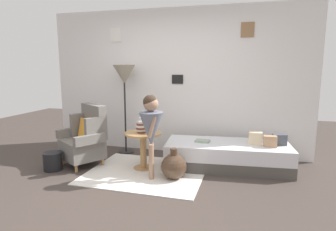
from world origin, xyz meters
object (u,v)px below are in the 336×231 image
armchair (86,138)px  daybed (227,155)px  book_on_daybed (202,141)px  magazine_basket (53,161)px  person_child (151,125)px  vase_striped (141,127)px  side_table (143,143)px  demijohn_near (174,166)px  floor_lamp (124,78)px

armchair → daybed: bearing=11.6°
book_on_daybed → magazine_basket: 2.34m
daybed → book_on_daybed: bearing=-173.0°
person_child → magazine_basket: (-1.57, -0.10, -0.63)m
armchair → daybed: (2.23, 0.46, -0.24)m
armchair → vase_striped: armchair is taller
armchair → daybed: size_ratio=0.49×
daybed → side_table: size_ratio=3.39×
demijohn_near → floor_lamp: bearing=139.9°
side_table → magazine_basket: 1.42m
armchair → magazine_basket: bearing=-131.7°
magazine_basket → demijohn_near: bearing=5.2°
person_child → book_on_daybed: person_child is taller
armchair → person_child: 1.30m
daybed → magazine_basket: (-2.58, -0.85, -0.06)m
armchair → vase_striped: bearing=0.9°
floor_lamp → person_child: floor_lamp is taller
daybed → magazine_basket: 2.71m
magazine_basket → book_on_daybed: bearing=20.1°
demijohn_near → magazine_basket: size_ratio=1.60×
book_on_daybed → demijohn_near: (-0.30, -0.63, -0.23)m
book_on_daybed → armchair: bearing=-167.4°
floor_lamp → vase_striped: bearing=-51.4°
vase_striped → side_table: bearing=66.0°
book_on_daybed → magazine_basket: size_ratio=0.79×
armchair → floor_lamp: floor_lamp is taller
demijohn_near → armchair: bearing=171.8°
vase_striped → magazine_basket: vase_striped is taller
book_on_daybed → magazine_basket: bearing=-159.9°
demijohn_near → magazine_basket: demijohn_near is taller
armchair → demijohn_near: size_ratio=2.17×
person_child → book_on_daybed: (0.61, 0.70, -0.36)m
armchair → floor_lamp: size_ratio=0.60×
person_child → book_on_daybed: bearing=48.8°
armchair → side_table: size_ratio=1.67×
daybed → vase_striped: 1.42m
daybed → demijohn_near: (-0.69, -0.68, -0.01)m
armchair → book_on_daybed: 1.88m
demijohn_near → book_on_daybed: bearing=64.4°
daybed → book_on_daybed: 0.45m
demijohn_near → magazine_basket: bearing=-174.8°
daybed → magazine_basket: size_ratio=7.04×
vase_striped → person_child: 0.42m
daybed → book_on_daybed: book_on_daybed is taller
vase_striped → demijohn_near: bearing=-22.3°
book_on_daybed → demijohn_near: size_ratio=0.49×
magazine_basket → armchair: bearing=48.3°
side_table → floor_lamp: (-0.62, 0.73, 0.97)m
armchair → person_child: size_ratio=0.81×
floor_lamp → side_table: bearing=-49.5°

